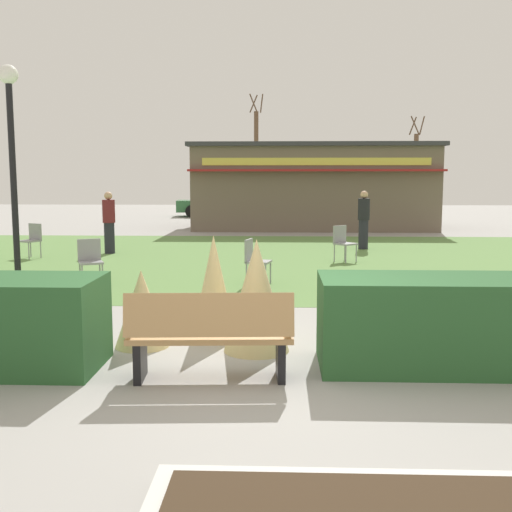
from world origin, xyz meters
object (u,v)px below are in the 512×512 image
object	(u,v)px
cafe_chair_north	(254,258)
person_strolling	(364,220)
food_kiosk	(312,186)
tree_left_bg	(256,158)
park_bench	(210,335)
tree_right_bg	(415,170)
lamppost_mid	(12,149)
cafe_chair_west	(343,240)
person_standing	(109,222)
cafe_chair_east	(90,258)
parked_car_west_slot	(216,204)
cafe_chair_center	(32,238)

from	to	relation	value
cafe_chair_north	person_strolling	distance (m)	6.77
food_kiosk	cafe_chair_north	distance (m)	13.87
food_kiosk	tree_left_bg	bearing A→B (deg)	101.54
park_bench	cafe_chair_north	distance (m)	5.79
person_strolling	tree_right_bg	distance (m)	21.66
person_strolling	food_kiosk	bearing A→B (deg)	-125.82
lamppost_mid	tree_left_bg	size ratio (longest dim) A/B	0.58
cafe_chair_west	person_strolling	size ratio (longest dim) A/B	0.53
person_strolling	tree_left_bg	distance (m)	22.02
park_bench	lamppost_mid	world-z (taller)	lamppost_mid
cafe_chair_west	cafe_chair_north	world-z (taller)	same
person_strolling	person_standing	bearing A→B (deg)	-33.44
tree_left_bg	cafe_chair_north	bearing A→B (deg)	-87.89
cafe_chair_east	parked_car_west_slot	xyz separation A→B (m)	(0.29, 21.10, 0.12)
lamppost_mid	person_strolling	xyz separation A→B (m)	(7.48, 6.42, -1.76)
lamppost_mid	cafe_chair_east	xyz separation A→B (m)	(1.36, 0.17, -2.09)
park_bench	person_standing	bearing A→B (deg)	110.53
person_strolling	park_bench	bearing A→B (deg)	31.19
cafe_chair_center	parked_car_west_slot	world-z (taller)	parked_car_west_slot
person_standing	food_kiosk	bearing A→B (deg)	137.25
food_kiosk	lamppost_mid	bearing A→B (deg)	-114.47
food_kiosk	tree_left_bg	xyz separation A→B (m)	(-2.85, 13.94, 1.53)
park_bench	cafe_chair_west	xyz separation A→B (m)	(2.27, 9.17, 0.05)
cafe_chair_east	cafe_chair_north	distance (m)	3.19
cafe_chair_west	parked_car_west_slot	world-z (taller)	parked_car_west_slot
cafe_chair_east	person_standing	distance (m)	5.03
cafe_chair_north	parked_car_west_slot	distance (m)	21.14
cafe_chair_east	cafe_chair_center	distance (m)	4.78
parked_car_west_slot	tree_left_bg	xyz separation A→B (m)	(1.88, 6.69, 2.59)
cafe_chair_north	person_standing	distance (m)	6.34
park_bench	tree_left_bg	distance (m)	33.54
cafe_chair_east	person_strolling	distance (m)	8.74
park_bench	cafe_chair_north	world-z (taller)	park_bench
cafe_chair_center	cafe_chair_north	size ratio (longest dim) A/B	1.00
food_kiosk	tree_left_bg	size ratio (longest dim) A/B	1.35
cafe_chair_west	parked_car_west_slot	size ratio (longest dim) A/B	0.20
food_kiosk	park_bench	bearing A→B (deg)	-95.98
food_kiosk	cafe_chair_center	world-z (taller)	food_kiosk
person_standing	tree_left_bg	xyz separation A→B (m)	(3.15, 22.86, 2.37)
person_standing	tree_right_bg	bearing A→B (deg)	140.72
cafe_chair_center	person_standing	xyz separation A→B (m)	(1.75, 1.00, 0.33)
park_bench	cafe_chair_west	world-z (taller)	park_bench
cafe_chair_center	food_kiosk	bearing A→B (deg)	52.05
person_strolling	person_standing	world-z (taller)	same
park_bench	person_strolling	xyz separation A→B (m)	(3.14, 11.88, 0.38)
park_bench	cafe_chair_north	bearing A→B (deg)	87.90
lamppost_mid	cafe_chair_north	bearing A→B (deg)	4.06
park_bench	person_standing	world-z (taller)	person_standing
park_bench	parked_car_west_slot	xyz separation A→B (m)	(-2.68, 26.73, 0.16)
cafe_chair_north	person_standing	world-z (taller)	person_standing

